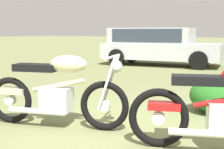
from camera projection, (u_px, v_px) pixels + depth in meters
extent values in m
plane|color=olive|center=(134.00, 135.00, 3.94)|extent=(120.00, 120.00, 0.00)
torus|color=black|center=(104.00, 106.00, 4.09)|extent=(0.66, 0.30, 0.66)
torus|color=black|center=(10.00, 100.00, 4.43)|extent=(0.66, 0.30, 0.66)
cylinder|color=silver|center=(104.00, 106.00, 4.09)|extent=(0.16, 0.14, 0.14)
cylinder|color=silver|center=(10.00, 100.00, 4.43)|extent=(0.16, 0.14, 0.14)
cylinder|color=silver|center=(110.00, 81.00, 4.12)|extent=(0.26, 0.12, 0.72)
cylinder|color=silver|center=(107.00, 83.00, 3.94)|extent=(0.26, 0.12, 0.72)
cube|color=silver|center=(57.00, 99.00, 4.25)|extent=(0.47, 0.41, 0.32)
cylinder|color=beige|center=(58.00, 85.00, 4.22)|extent=(0.74, 0.30, 0.22)
ellipsoid|color=beige|center=(68.00, 64.00, 4.14)|extent=(0.58, 0.41, 0.24)
cube|color=black|center=(36.00, 68.00, 4.26)|extent=(0.65, 0.42, 0.10)
cube|color=beige|center=(14.00, 91.00, 4.40)|extent=(0.40, 0.28, 0.08)
cylinder|color=silver|center=(112.00, 57.00, 3.98)|extent=(0.23, 0.62, 0.03)
sphere|color=silver|center=(116.00, 66.00, 3.98)|extent=(0.20, 0.20, 0.16)
cylinder|color=silver|center=(37.00, 111.00, 4.17)|extent=(0.78, 0.33, 0.08)
torus|color=black|center=(158.00, 118.00, 3.50)|extent=(0.66, 0.35, 0.68)
cylinder|color=silver|center=(158.00, 118.00, 3.50)|extent=(0.17, 0.15, 0.14)
cube|color=black|center=(200.00, 80.00, 3.36)|extent=(0.65, 0.45, 0.10)
cube|color=red|center=(164.00, 106.00, 3.47)|extent=(0.40, 0.30, 0.08)
cylinder|color=silver|center=(207.00, 133.00, 3.27)|extent=(0.77, 0.38, 0.08)
cube|color=#B2B5BA|center=(161.00, 51.00, 11.86)|extent=(4.64, 2.43, 0.60)
cube|color=#B2B5BA|center=(152.00, 36.00, 11.94)|extent=(3.30, 2.05, 0.60)
cube|color=#2D3842|center=(152.00, 35.00, 11.94)|extent=(2.85, 2.01, 0.48)
cylinder|color=black|center=(205.00, 57.00, 12.03)|extent=(0.67, 0.32, 0.64)
cylinder|color=black|center=(199.00, 60.00, 10.55)|extent=(0.67, 0.32, 0.64)
cylinder|color=black|center=(132.00, 54.00, 13.23)|extent=(0.67, 0.32, 0.64)
cylinder|color=black|center=(117.00, 57.00, 11.76)|extent=(0.67, 0.32, 0.64)
ellipsoid|color=#23611E|center=(217.00, 95.00, 4.99)|extent=(0.86, 0.90, 0.57)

